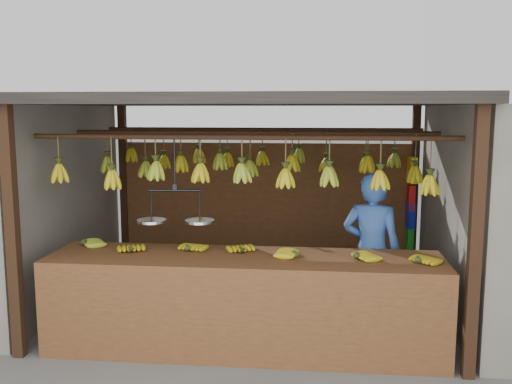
# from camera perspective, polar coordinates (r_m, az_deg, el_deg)

# --- Properties ---
(ground) EXTENTS (80.00, 80.00, 0.00)m
(ground) POSITION_cam_1_polar(r_m,az_deg,el_deg) (6.66, -0.28, -11.51)
(ground) COLOR #5B5B57
(stall) EXTENTS (4.30, 3.30, 2.40)m
(stall) POSITION_cam_1_polar(r_m,az_deg,el_deg) (6.60, 0.03, 5.81)
(stall) COLOR black
(stall) RESTS_ON ground
(counter) EXTENTS (3.69, 0.84, 0.96)m
(counter) POSITION_cam_1_polar(r_m,az_deg,el_deg) (5.27, -1.35, -8.76)
(counter) COLOR brown
(counter) RESTS_ON ground
(hanging_bananas) EXTENTS (3.65, 2.25, 0.40)m
(hanging_bananas) POSITION_cam_1_polar(r_m,az_deg,el_deg) (6.31, -0.22, 2.53)
(hanging_bananas) COLOR gold
(hanging_bananas) RESTS_ON ground
(balance_scale) EXTENTS (0.73, 0.31, 0.82)m
(balance_scale) POSITION_cam_1_polar(r_m,az_deg,el_deg) (5.49, -8.03, -2.46)
(balance_scale) COLOR black
(balance_scale) RESTS_ON ground
(vendor) EXTENTS (0.68, 0.54, 1.63)m
(vendor) POSITION_cam_1_polar(r_m,az_deg,el_deg) (5.95, 11.47, -5.89)
(vendor) COLOR #3359A5
(vendor) RESTS_ON ground
(bag_bundles) EXTENTS (0.08, 0.26, 1.27)m
(bag_bundles) POSITION_cam_1_polar(r_m,az_deg,el_deg) (7.78, 15.20, -1.32)
(bag_bundles) COLOR yellow
(bag_bundles) RESTS_ON ground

